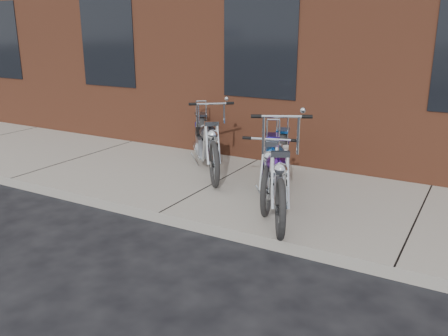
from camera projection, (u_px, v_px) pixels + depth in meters
The scene contains 5 objects.
ground at pixel (159, 223), 6.31m from camera, with size 120.00×120.00×0.00m, color black.
sidewalk at pixel (216, 186), 7.54m from camera, with size 22.00×3.00×0.15m, color #A09C91.
chopper_purple at pixel (275, 177), 6.28m from camera, with size 1.25×2.27×1.40m.
chopper_blue at pixel (276, 165), 6.89m from camera, with size 0.85×2.32×1.04m.
chopper_third at pixel (207, 144), 8.04m from camera, with size 1.65×2.01×1.26m.
Camera 1 is at (3.64, -4.65, 2.51)m, focal length 38.00 mm.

